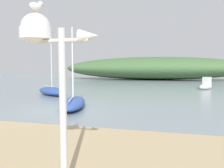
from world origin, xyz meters
TOP-DOWN VIEW (x-y plane):
  - ground_plane at (0.00, 0.00)m, footprint 120.00×120.00m
  - distant_hill at (3.47, 33.31)m, footprint 38.09×12.55m
  - mast_structure at (3.41, -7.31)m, footprint 1.33×0.53m
  - seagull_on_radar at (3.27, -7.30)m, footprint 0.18×0.29m
  - sailboat_by_sandbar at (-3.87, 5.57)m, footprint 4.18×3.51m
  - sailboat_off_point at (0.32, 0.61)m, footprint 2.47×4.33m
  - motorboat_mid_channel at (10.09, 13.87)m, footprint 2.08×2.43m

SIDE VIEW (x-z plane):
  - ground_plane at x=0.00m, z-range 0.00..0.00m
  - sailboat_off_point at x=0.32m, z-range -2.01..2.63m
  - sailboat_by_sandbar at x=-3.87m, z-range -2.23..2.95m
  - motorboat_mid_channel at x=10.09m, z-range -0.20..1.16m
  - distant_hill at x=3.47m, z-range 0.00..4.68m
  - mast_structure at x=3.41m, z-range 1.18..4.18m
  - seagull_on_radar at x=3.27m, z-range 3.22..3.44m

